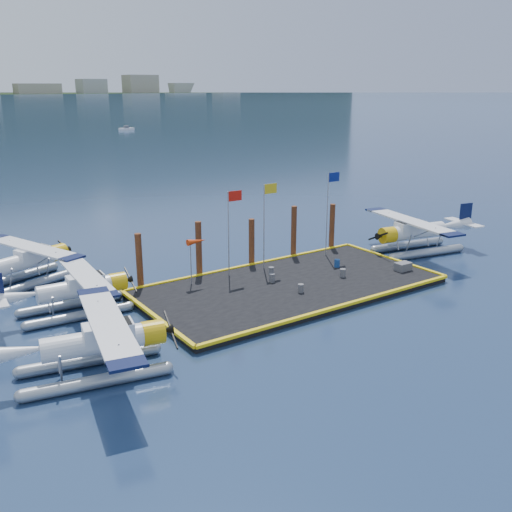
% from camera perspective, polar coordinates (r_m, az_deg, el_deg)
% --- Properties ---
extents(ground, '(4000.00, 4000.00, 0.00)m').
position_cam_1_polar(ground, '(38.90, 3.40, -3.33)').
color(ground, '#192F4B').
rests_on(ground, ground).
extents(dock, '(20.00, 10.00, 0.40)m').
position_cam_1_polar(dock, '(38.83, 3.41, -3.06)').
color(dock, black).
rests_on(dock, ground).
extents(dock_bumpers, '(20.25, 10.25, 0.18)m').
position_cam_1_polar(dock_bumpers, '(38.74, 3.42, -2.65)').
color(dock_bumpers, yellow).
rests_on(dock_bumpers, dock).
extents(seaplane_a, '(9.28, 10.13, 3.58)m').
position_cam_1_polar(seaplane_a, '(28.21, -15.29, -8.58)').
color(seaplane_a, '#90959D').
rests_on(seaplane_a, ground).
extents(seaplane_b, '(8.47, 9.33, 3.31)m').
position_cam_1_polar(seaplane_b, '(35.96, -17.20, -3.35)').
color(seaplane_b, '#90959D').
rests_on(seaplane_b, ground).
extents(seaplane_c, '(9.03, 9.58, 3.45)m').
position_cam_1_polar(seaplane_c, '(42.54, -21.79, -0.63)').
color(seaplane_c, '#90959D').
rests_on(seaplane_c, ground).
extents(seaplane_d, '(9.73, 10.63, 3.76)m').
position_cam_1_polar(seaplane_d, '(48.38, 15.54, 2.13)').
color(seaplane_d, '#90959D').
rests_on(seaplane_d, ground).
extents(drum_0, '(0.41, 0.41, 0.57)m').
position_cam_1_polar(drum_0, '(38.98, 1.60, -2.20)').
color(drum_0, '#545458').
rests_on(drum_0, dock).
extents(drum_1, '(0.41, 0.41, 0.58)m').
position_cam_1_polar(drum_1, '(40.44, 8.66, -1.68)').
color(drum_1, '#545458').
rests_on(drum_1, dock).
extents(drum_3, '(0.39, 0.39, 0.55)m').
position_cam_1_polar(drum_3, '(37.16, 4.50, -3.23)').
color(drum_3, '#545458').
rests_on(drum_3, dock).
extents(drum_4, '(0.41, 0.41, 0.58)m').
position_cam_1_polar(drum_4, '(42.54, 8.11, -0.72)').
color(drum_4, navy).
rests_on(drum_4, dock).
extents(drum_5, '(0.39, 0.39, 0.55)m').
position_cam_1_polar(drum_5, '(40.47, 1.54, -1.49)').
color(drum_5, '#545458').
rests_on(drum_5, dock).
extents(crate, '(1.15, 0.77, 0.58)m').
position_cam_1_polar(crate, '(42.74, 14.49, -1.02)').
color(crate, '#545458').
rests_on(crate, dock).
extents(flagpole_red, '(1.14, 0.08, 6.00)m').
position_cam_1_polar(flagpole_red, '(39.38, -2.53, 3.61)').
color(flagpole_red, '#9A9AA2').
rests_on(flagpole_red, dock).
extents(flagpole_yellow, '(1.14, 0.08, 6.20)m').
position_cam_1_polar(flagpole_yellow, '(40.97, 1.04, 4.31)').
color(flagpole_yellow, '#9A9AA2').
rests_on(flagpole_yellow, dock).
extents(flagpole_blue, '(1.14, 0.08, 6.50)m').
position_cam_1_polar(flagpole_blue, '(44.60, 7.36, 5.43)').
color(flagpole_blue, '#9A9AA2').
rests_on(flagpole_blue, dock).
extents(windsock, '(1.40, 0.44, 3.12)m').
position_cam_1_polar(windsock, '(38.34, -5.97, 1.37)').
color(windsock, '#9A9AA2').
rests_on(windsock, dock).
extents(piling_0, '(0.44, 0.44, 4.00)m').
position_cam_1_polar(piling_0, '(38.66, -11.58, -0.66)').
color(piling_0, '#422312').
rests_on(piling_0, ground).
extents(piling_1, '(0.44, 0.44, 4.20)m').
position_cam_1_polar(piling_1, '(40.47, -5.73, 0.54)').
color(piling_1, '#422312').
rests_on(piling_1, ground).
extents(piling_2, '(0.44, 0.44, 3.80)m').
position_cam_1_polar(piling_2, '(42.77, -0.44, 1.24)').
color(piling_2, '#422312').
rests_on(piling_2, ground).
extents(piling_3, '(0.44, 0.44, 4.30)m').
position_cam_1_polar(piling_3, '(44.98, 3.79, 2.31)').
color(piling_3, '#422312').
rests_on(piling_3, ground).
extents(piling_4, '(0.44, 0.44, 4.00)m').
position_cam_1_polar(piling_4, '(47.53, 7.60, 2.80)').
color(piling_4, '#422312').
rests_on(piling_4, ground).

